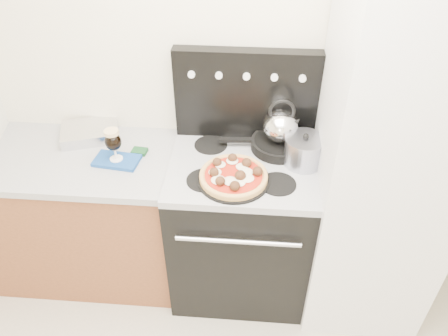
# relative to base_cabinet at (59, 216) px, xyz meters

# --- Properties ---
(room_shell) EXTENTS (3.52, 3.01, 2.52)m
(room_shell) POSITION_rel_base_cabinet_xyz_m (1.02, -0.91, 0.82)
(room_shell) COLOR beige
(room_shell) RESTS_ON ground
(base_cabinet) EXTENTS (1.45, 0.60, 0.86)m
(base_cabinet) POSITION_rel_base_cabinet_xyz_m (0.00, 0.00, 0.00)
(base_cabinet) COLOR brown
(base_cabinet) RESTS_ON ground
(countertop) EXTENTS (1.48, 0.63, 0.04)m
(countertop) POSITION_rel_base_cabinet_xyz_m (0.00, 0.00, 0.45)
(countertop) COLOR #A8A8AB
(countertop) RESTS_ON base_cabinet
(stove_body) EXTENTS (0.76, 0.65, 0.88)m
(stove_body) POSITION_rel_base_cabinet_xyz_m (1.10, -0.02, 0.01)
(stove_body) COLOR black
(stove_body) RESTS_ON ground
(cooktop) EXTENTS (0.76, 0.65, 0.04)m
(cooktop) POSITION_rel_base_cabinet_xyz_m (1.10, -0.02, 0.47)
(cooktop) COLOR #ADADB2
(cooktop) RESTS_ON stove_body
(backguard) EXTENTS (0.76, 0.08, 0.50)m
(backguard) POSITION_rel_base_cabinet_xyz_m (1.10, 0.25, 0.74)
(backguard) COLOR black
(backguard) RESTS_ON cooktop
(fridge) EXTENTS (0.64, 0.68, 1.90)m
(fridge) POSITION_rel_base_cabinet_xyz_m (1.80, -0.05, 0.52)
(fridge) COLOR silver
(fridge) RESTS_ON ground
(foil_sheet) EXTENTS (0.37, 0.31, 0.06)m
(foil_sheet) POSITION_rel_base_cabinet_xyz_m (0.23, 0.18, 0.50)
(foil_sheet) COLOR white
(foil_sheet) RESTS_ON countertop
(oven_mitt) EXTENTS (0.25, 0.16, 0.02)m
(oven_mitt) POSITION_rel_base_cabinet_xyz_m (0.44, -0.04, 0.48)
(oven_mitt) COLOR #184590
(oven_mitt) RESTS_ON countertop
(beer_glass) EXTENTS (0.11, 0.11, 0.18)m
(beer_glass) POSITION_rel_base_cabinet_xyz_m (0.44, -0.04, 0.58)
(beer_glass) COLOR black
(beer_glass) RESTS_ON oven_mitt
(pizza_pan) EXTENTS (0.42, 0.42, 0.01)m
(pizza_pan) POSITION_rel_base_cabinet_xyz_m (1.07, -0.16, 0.50)
(pizza_pan) COLOR black
(pizza_pan) RESTS_ON cooktop
(pizza) EXTENTS (0.38, 0.38, 0.05)m
(pizza) POSITION_rel_base_cabinet_xyz_m (1.07, -0.16, 0.53)
(pizza) COLOR #D68D4C
(pizza) RESTS_ON pizza_pan
(skillet) EXTENTS (0.32, 0.32, 0.05)m
(skillet) POSITION_rel_base_cabinet_xyz_m (1.29, 0.13, 0.52)
(skillet) COLOR black
(skillet) RESTS_ON cooktop
(tea_kettle) EXTENTS (0.24, 0.24, 0.21)m
(tea_kettle) POSITION_rel_base_cabinet_xyz_m (1.29, 0.13, 0.65)
(tea_kettle) COLOR silver
(tea_kettle) RESTS_ON skillet
(stock_pot) EXTENTS (0.24, 0.24, 0.14)m
(stock_pot) POSITION_rel_base_cabinet_xyz_m (1.41, 0.01, 0.56)
(stock_pot) COLOR #A8A9B9
(stock_pot) RESTS_ON cooktop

